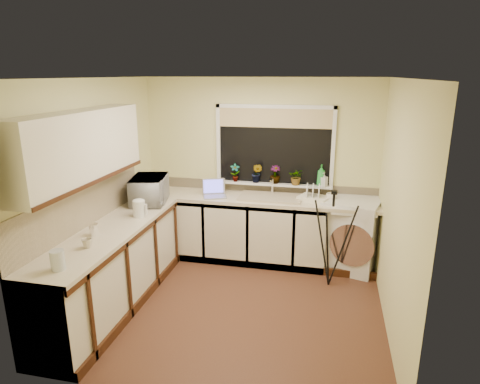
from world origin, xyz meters
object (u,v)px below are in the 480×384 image
at_px(plant_a, 235,173).
at_px(glass_jug, 58,260).
at_px(washing_machine, 351,234).
at_px(steel_jar, 94,230).
at_px(soap_bottle_clear, 324,179).
at_px(microwave, 149,190).
at_px(soap_bottle_green, 321,175).
at_px(plant_b, 257,173).
at_px(plant_c, 275,174).
at_px(plant_d, 297,177).
at_px(cup_left, 87,243).
at_px(kettle, 139,209).
at_px(dish_rack, 314,198).
at_px(tripod, 331,239).
at_px(laptop, 214,192).
at_px(cup_back, 331,197).

bearing_deg(plant_a, glass_jug, -109.08).
relative_size(washing_machine, steel_jar, 7.63).
xyz_separation_m(glass_jug, soap_bottle_clear, (2.12, 2.65, 0.16)).
xyz_separation_m(microwave, soap_bottle_green, (2.12, 0.74, 0.13)).
bearing_deg(plant_a, microwave, -143.33).
xyz_separation_m(plant_b, plant_c, (0.25, 0.02, -0.01)).
distance_m(microwave, plant_d, 1.94).
bearing_deg(cup_left, plant_a, 66.88).
xyz_separation_m(kettle, soap_bottle_green, (2.01, 1.28, 0.20)).
bearing_deg(dish_rack, kettle, -129.63).
distance_m(kettle, steel_jar, 0.67).
bearing_deg(plant_c, steel_jar, -129.70).
relative_size(kettle, tripod, 0.16).
xyz_separation_m(dish_rack, plant_c, (-0.54, 0.21, 0.24)).
height_order(plant_c, cup_left, plant_c).
distance_m(plant_a, plant_b, 0.30).
bearing_deg(washing_machine, soap_bottle_green, 172.11).
bearing_deg(laptop, glass_jug, -127.72).
bearing_deg(microwave, plant_d, -81.35).
bearing_deg(soap_bottle_green, plant_a, -178.57).
height_order(laptop, steel_jar, laptop).
height_order(laptop, cup_back, laptop).
xyz_separation_m(washing_machine, cup_left, (-2.53, -2.02, 0.48)).
distance_m(microwave, plant_b, 1.45).
bearing_deg(soap_bottle_clear, laptop, -169.52).
relative_size(plant_a, plant_d, 1.12).
distance_m(dish_rack, plant_a, 1.14).
bearing_deg(laptop, plant_a, 26.92).
bearing_deg(washing_machine, plant_a, -169.53).
height_order(kettle, tripod, tripod).
distance_m(washing_machine, steel_jar, 3.18).
xyz_separation_m(steel_jar, microwave, (0.08, 1.18, 0.11)).
relative_size(plant_b, cup_left, 2.70).
distance_m(washing_machine, laptop, 1.89).
xyz_separation_m(plant_d, cup_back, (0.47, -0.16, -0.21)).
xyz_separation_m(laptop, microwave, (-0.73, -0.45, 0.11)).
bearing_deg(soap_bottle_clear, plant_c, 178.17).
relative_size(laptop, dish_rack, 1.02).
xyz_separation_m(soap_bottle_green, soap_bottle_clear, (0.04, -0.02, -0.05)).
bearing_deg(washing_machine, cup_back, -163.59).
distance_m(dish_rack, plant_c, 0.63).
bearing_deg(steel_jar, cup_left, -70.30).
distance_m(steel_jar, plant_b, 2.33).
distance_m(tripod, soap_bottle_clear, 0.92).
xyz_separation_m(plant_c, cup_back, (0.76, -0.19, -0.22)).
bearing_deg(microwave, dish_rack, -88.45).
bearing_deg(microwave, washing_machine, -90.74).
bearing_deg(cup_left, washing_machine, 38.68).
relative_size(glass_jug, steel_jar, 1.40).
relative_size(laptop, cup_left, 3.94).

